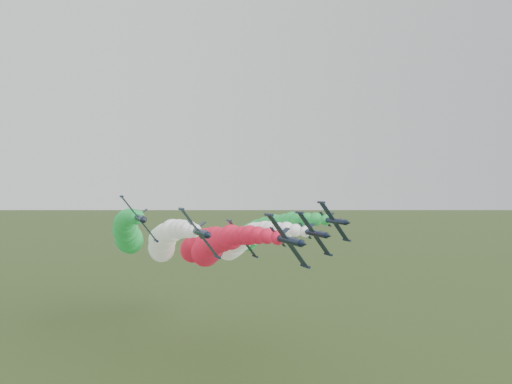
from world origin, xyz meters
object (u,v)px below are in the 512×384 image
(jet_inner_left, at_px, (164,242))
(jet_outer_right, at_px, (257,233))
(jet_lead, at_px, (212,247))
(jet_inner_right, at_px, (239,242))
(jet_trail, at_px, (198,245))
(jet_outer_left, at_px, (128,233))

(jet_inner_left, distance_m, jet_outer_right, 30.87)
(jet_lead, xyz_separation_m, jet_inner_right, (10.92, 12.33, -0.39))
(jet_inner_right, xyz_separation_m, jet_outer_right, (7.96, 6.78, 1.48))
(jet_inner_left, height_order, jet_outer_right, jet_outer_right)
(jet_inner_left, relative_size, jet_trail, 0.99)
(jet_inner_right, bearing_deg, jet_lead, -131.54)
(jet_inner_left, bearing_deg, jet_trail, 57.09)
(jet_lead, height_order, jet_inner_left, jet_inner_left)
(jet_lead, xyz_separation_m, jet_inner_left, (-10.06, 8.39, 0.82))
(jet_inner_left, relative_size, jet_outer_left, 1.00)
(jet_inner_left, bearing_deg, jet_outer_right, 20.31)
(jet_lead, bearing_deg, jet_outer_right, 45.33)
(jet_outer_right, bearing_deg, jet_outer_left, 179.10)
(jet_lead, height_order, jet_outer_right, jet_outer_right)
(jet_outer_right, distance_m, jet_trail, 18.96)
(jet_outer_left, bearing_deg, jet_lead, -48.49)
(jet_inner_left, xyz_separation_m, jet_outer_left, (-7.35, 11.28, 1.48))
(jet_inner_left, relative_size, jet_outer_right, 1.00)
(jet_lead, bearing_deg, jet_inner_right, 48.46)
(jet_inner_left, xyz_separation_m, jet_trail, (14.28, 22.07, -3.68))
(jet_trail, bearing_deg, jet_inner_left, -122.91)
(jet_outer_right, relative_size, jet_trail, 0.99)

